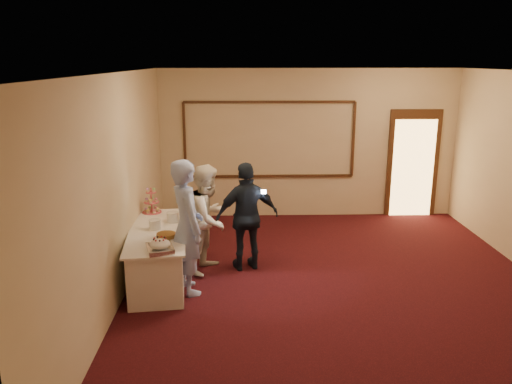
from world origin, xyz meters
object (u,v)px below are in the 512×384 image
pavlova_tray (160,246)px  woman (208,218)px  plate_stack_a (155,225)px  guest (247,217)px  cupcake_stand (151,203)px  plate_stack_b (173,217)px  buffet_table (159,255)px  tart (166,236)px  man (187,227)px

pavlova_tray → woman: size_ratio=0.29×
plate_stack_a → guest: size_ratio=0.10×
cupcake_stand → plate_stack_b: 0.65m
guest → buffet_table: bearing=0.2°
tart → woman: bearing=51.1°
pavlova_tray → cupcake_stand: cupcake_stand is taller
guest → man: bearing=26.7°
plate_stack_a → plate_stack_b: size_ratio=0.95×
plate_stack_b → tart: plate_stack_b is taller
cupcake_stand → tart: 1.27m
tart → man: man is taller
buffet_table → cupcake_stand: cupcake_stand is taller
plate_stack_b → man: (0.30, -0.76, 0.10)m
tart → man: (0.30, -0.06, 0.14)m
plate_stack_b → woman: (0.54, -0.02, -0.02)m
cupcake_stand → tart: bearing=-71.4°
pavlova_tray → plate_stack_a: pavlova_tray is taller
buffet_table → tart: tart is taller
buffet_table → cupcake_stand: 1.05m
cupcake_stand → plate_stack_b: bearing=-51.1°
cupcake_stand → guest: 1.61m
plate_stack_b → guest: size_ratio=0.11×
buffet_table → woman: (0.72, 0.35, 0.44)m
plate_stack_b → tart: (-0.00, -0.70, -0.05)m
cupcake_stand → plate_stack_a: bearing=-77.4°
plate_stack_a → guest: (1.35, 0.34, -0.00)m
plate_stack_a → woman: size_ratio=0.11×
plate_stack_a → tart: plate_stack_a is taller
buffet_table → man: man is taller
plate_stack_a → man: man is taller
pavlova_tray → tart: size_ratio=1.53×
tart → woman: woman is taller
buffet_table → cupcake_stand: (-0.22, 0.87, 0.54)m
plate_stack_a → guest: 1.39m
buffet_table → guest: 1.44m
man → buffet_table: bearing=27.4°
man → guest: man is taller
plate_stack_a → tart: size_ratio=0.56×
pavlova_tray → tart: pavlova_tray is taller
pavlova_tray → cupcake_stand: (-0.39, 1.69, 0.09)m
tart → guest: guest is taller
plate_stack_b → guest: guest is taller
pavlova_tray → tart: (0.01, 0.49, -0.04)m
man → woman: 0.78m
guest → woman: bearing=-13.1°
plate_stack_b → woman: bearing=-2.6°
tart → plate_stack_a: bearing=120.8°
woman → guest: bearing=-64.5°
woman → cupcake_stand: bearing=83.9°
cupcake_stand → plate_stack_a: 0.86m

